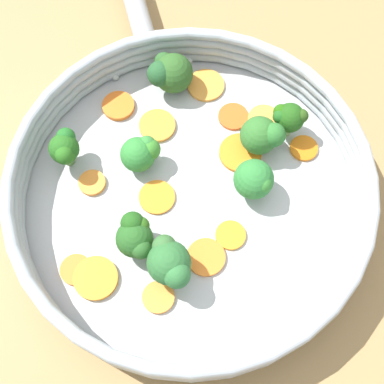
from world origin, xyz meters
The scene contains 27 objects.
ground_plane centered at (0.00, 0.00, 0.00)m, with size 4.00×4.00×0.00m, color #9C7B4B.
skillet centered at (0.00, 0.00, 0.01)m, with size 0.35×0.35×0.02m, color #B2B5B7.
skillet_rim_wall centered at (0.00, 0.00, 0.04)m, with size 0.37×0.37×0.05m.
skillet_rivet_left centered at (0.00, -0.17, 0.02)m, with size 0.01×0.01×0.01m, color #B0B8B4.
skillet_rivet_right centered at (0.08, -0.15, 0.02)m, with size 0.01×0.01×0.01m, color #B6B9BA.
carrot_slice_0 centered at (-0.02, -0.14, 0.02)m, with size 0.04×0.04×0.00m, color #F0983A.
carrot_slice_1 centered at (0.11, 0.08, 0.02)m, with size 0.03×0.03×0.00m, color orange.
carrot_slice_2 centered at (0.09, 0.09, 0.02)m, with size 0.04×0.04×0.01m, color orange.
carrot_slice_3 centered at (-0.02, 0.07, 0.02)m, with size 0.04×0.04×0.00m, color orange.
carrot_slice_4 centered at (0.04, -0.09, 0.02)m, with size 0.04×0.04×0.00m, color orange.
carrot_slice_5 centered at (0.08, -0.11, 0.02)m, with size 0.04×0.04×0.01m, color orange.
carrot_slice_6 centered at (0.10, -0.02, 0.02)m, with size 0.03×0.03×0.01m, color orange.
carrot_slice_7 centered at (-0.12, -0.06, 0.02)m, with size 0.03×0.03×0.00m, color orange.
carrot_slice_8 centered at (-0.05, -0.10, 0.02)m, with size 0.03×0.03×0.00m, color #E05C1F.
carrot_slice_9 centered at (-0.04, 0.04, 0.02)m, with size 0.03×0.03×0.00m, color orange.
carrot_slice_10 centered at (0.03, 0.10, 0.02)m, with size 0.03×0.03×0.00m, color orange.
carrot_slice_11 centered at (-0.08, -0.09, 0.02)m, with size 0.04×0.04×0.01m, color #F49A3F.
carrot_slice_12 centered at (-0.05, -0.05, 0.02)m, with size 0.05×0.05×0.00m, color orange.
carrot_slice_13 centered at (0.03, 0.00, 0.02)m, with size 0.04×0.04×0.00m, color orange.
broccoli_floret_0 centered at (0.02, 0.08, 0.05)m, with size 0.04×0.05×0.05m.
broccoli_floret_1 centered at (0.13, -0.04, 0.05)m, with size 0.03×0.04×0.05m.
broccoli_floret_2 centered at (0.05, -0.04, 0.04)m, with size 0.04×0.04×0.04m.
broccoli_floret_3 centered at (0.02, -0.14, 0.04)m, with size 0.05×0.04×0.05m.
broccoli_floret_4 centered at (-0.07, -0.01, 0.05)m, with size 0.04×0.04×0.05m.
broccoli_floret_5 centered at (-0.08, -0.06, 0.04)m, with size 0.05×0.04×0.05m.
broccoli_floret_6 centered at (-0.10, -0.08, 0.05)m, with size 0.04×0.03×0.05m.
broccoli_floret_7 centered at (0.05, 0.05, 0.04)m, with size 0.04×0.05×0.05m.
Camera 1 is at (0.00, 0.21, 0.54)m, focal length 50.00 mm.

